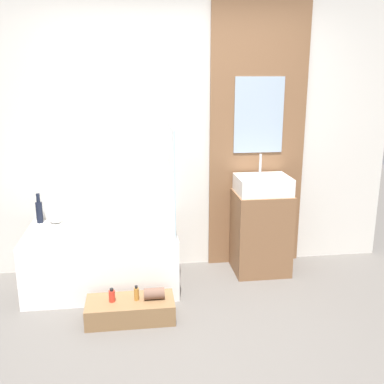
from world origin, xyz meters
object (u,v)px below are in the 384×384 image
object	(u,v)px
bathtub	(103,258)
wooden_step_bench	(130,310)
vase_tall_dark	(39,211)
vase_round_light	(56,216)
bottle_soap_primary	(112,296)
sink	(263,185)
bottle_soap_secondary	(136,294)

from	to	relation	value
bathtub	wooden_step_bench	world-z (taller)	bathtub
vase_tall_dark	vase_round_light	world-z (taller)	vase_tall_dark
wooden_step_bench	bottle_soap_primary	distance (m)	0.19
vase_round_light	bottle_soap_primary	bearing A→B (deg)	-58.74
bathtub	sink	xyz separation A→B (m)	(1.50, 0.14, 0.60)
wooden_step_bench	vase_tall_dark	world-z (taller)	vase_tall_dark
vase_tall_dark	vase_round_light	xyz separation A→B (m)	(0.15, -0.04, -0.05)
bathtub	vase_tall_dark	world-z (taller)	vase_tall_dark
wooden_step_bench	bottle_soap_primary	size ratio (longest dim) A/B	6.20
wooden_step_bench	bottle_soap_secondary	size ratio (longest dim) A/B	5.67
vase_tall_dark	vase_round_light	bearing A→B (deg)	-14.04
bottle_soap_primary	bottle_soap_secondary	size ratio (longest dim) A/B	0.92
bottle_soap_primary	bottle_soap_secondary	distance (m)	0.19
bathtub	sink	bearing A→B (deg)	5.25
bathtub	vase_tall_dark	bearing A→B (deg)	152.49
bathtub	vase_tall_dark	xyz separation A→B (m)	(-0.58, 0.30, 0.38)
bathtub	wooden_step_bench	size ratio (longest dim) A/B	1.90
vase_tall_dark	bottle_soap_secondary	xyz separation A→B (m)	(0.87, -0.91, -0.43)
wooden_step_bench	vase_round_light	xyz separation A→B (m)	(-0.67, 0.87, 0.52)
bathtub	vase_round_light	bearing A→B (deg)	148.32
wooden_step_bench	vase_tall_dark	size ratio (longest dim) A/B	2.47
bathtub	wooden_step_bench	bearing A→B (deg)	-68.38
bathtub	bottle_soap_secondary	world-z (taller)	bathtub
vase_round_light	vase_tall_dark	bearing A→B (deg)	165.96
vase_tall_dark	bottle_soap_secondary	distance (m)	1.33
wooden_step_bench	vase_round_light	size ratio (longest dim) A/B	5.09
wooden_step_bench	vase_tall_dark	bearing A→B (deg)	132.01
wooden_step_bench	vase_round_light	bearing A→B (deg)	127.45
sink	bathtub	bearing A→B (deg)	-174.75
bathtub	bottle_soap_primary	size ratio (longest dim) A/B	11.79
vase_tall_dark	wooden_step_bench	bearing A→B (deg)	-47.99
wooden_step_bench	vase_tall_dark	distance (m)	1.35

